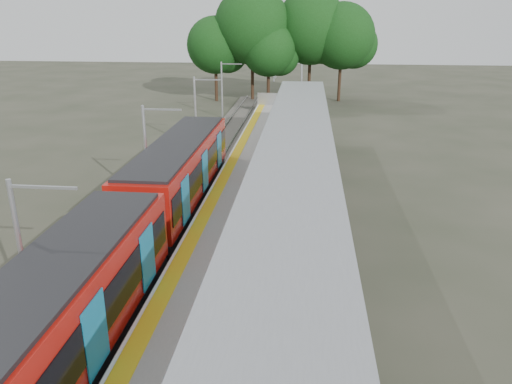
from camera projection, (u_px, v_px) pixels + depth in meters
trackbed at (187, 197)px, 27.78m from camera, size 3.00×70.00×0.24m
platform at (267, 194)px, 27.23m from camera, size 6.00×50.00×1.00m
tactile_strip at (221, 183)px, 27.30m from camera, size 0.60×50.00×0.02m
end_fence at (287, 99)px, 50.21m from camera, size 6.00×0.10×1.20m
train at (135, 225)px, 19.36m from camera, size 2.74×27.60×3.62m
canopy at (297, 146)px, 22.25m from camera, size 3.27×38.00×3.66m
tree_cluster at (283, 33)px, 56.38m from camera, size 21.26×10.01×12.72m
catenary_masts at (148, 153)px, 26.07m from camera, size 2.08×48.16×5.40m
bench_mid at (294, 194)px, 24.20m from camera, size 0.85×1.44×0.94m
bench_far at (314, 124)px, 39.13m from camera, size 1.10×1.64×1.08m
info_pillar_near at (242, 302)px, 14.53m from camera, size 0.45×0.45×1.99m
info_pillar_far at (290, 167)px, 27.93m from camera, size 0.35×0.35×1.57m
litter_bin at (279, 180)px, 26.41m from camera, size 0.53×0.53×0.88m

